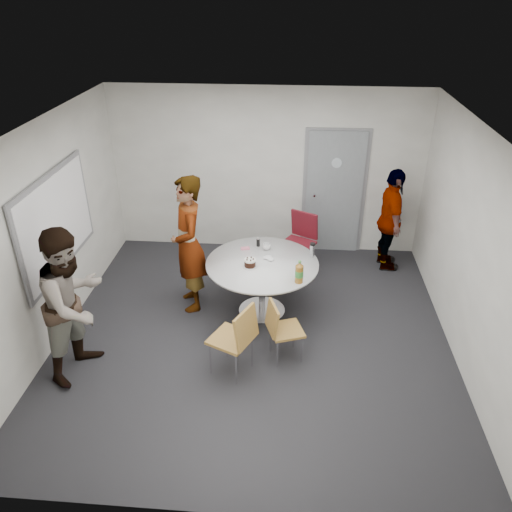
# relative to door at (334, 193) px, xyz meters

# --- Properties ---
(floor) EXTENTS (5.00, 5.00, 0.00)m
(floor) POSITION_rel_door_xyz_m (-1.10, -2.48, -1.03)
(floor) COLOR black
(floor) RESTS_ON ground
(ceiling) EXTENTS (5.00, 5.00, 0.00)m
(ceiling) POSITION_rel_door_xyz_m (-1.10, -2.48, 1.67)
(ceiling) COLOR silver
(ceiling) RESTS_ON wall_back
(wall_back) EXTENTS (5.00, 0.00, 5.00)m
(wall_back) POSITION_rel_door_xyz_m (-1.10, 0.02, 0.32)
(wall_back) COLOR #B9B7B0
(wall_back) RESTS_ON floor
(wall_left) EXTENTS (0.00, 5.00, 5.00)m
(wall_left) POSITION_rel_door_xyz_m (-3.60, -2.48, 0.32)
(wall_left) COLOR #B9B7B0
(wall_left) RESTS_ON floor
(wall_right) EXTENTS (0.00, 5.00, 5.00)m
(wall_right) POSITION_rel_door_xyz_m (1.40, -2.48, 0.32)
(wall_right) COLOR #B9B7B0
(wall_right) RESTS_ON floor
(wall_front) EXTENTS (5.00, 0.00, 5.00)m
(wall_front) POSITION_rel_door_xyz_m (-1.10, -4.98, 0.32)
(wall_front) COLOR #B9B7B0
(wall_front) RESTS_ON floor
(door) EXTENTS (1.02, 0.17, 2.12)m
(door) POSITION_rel_door_xyz_m (0.00, 0.00, 0.00)
(door) COLOR slate
(door) RESTS_ON wall_back
(whiteboard) EXTENTS (0.04, 1.90, 1.25)m
(whiteboard) POSITION_rel_door_xyz_m (-3.56, -2.28, 0.42)
(whiteboard) COLOR gray
(whiteboard) RESTS_ON wall_left
(table) EXTENTS (1.50, 1.50, 1.09)m
(table) POSITION_rel_door_xyz_m (-1.01, -1.94, -0.35)
(table) COLOR silver
(table) RESTS_ON floor
(chair_near_left) EXTENTS (0.61, 0.59, 0.92)m
(chair_near_left) POSITION_rel_door_xyz_m (-1.22, -3.20, -0.47)
(chair_near_left) COLOR olive
(chair_near_left) RESTS_ON floor
(chair_near_right) EXTENTS (0.51, 0.48, 0.79)m
(chair_near_right) POSITION_rel_door_xyz_m (-0.75, -2.89, -0.55)
(chair_near_right) COLOR olive
(chair_near_right) RESTS_ON floor
(chair_far) EXTENTS (0.64, 0.66, 0.97)m
(chair_far) POSITION_rel_door_xyz_m (-0.52, -0.75, -0.43)
(chair_far) COLOR maroon
(chair_far) RESTS_ON floor
(person_main) EXTENTS (0.67, 0.82, 1.92)m
(person_main) POSITION_rel_door_xyz_m (-2.03, -1.83, -0.07)
(person_main) COLOR #A5C6EA
(person_main) RESTS_ON floor
(person_left) EXTENTS (0.93, 1.06, 1.84)m
(person_left) POSITION_rel_door_xyz_m (-3.05, -3.23, -0.11)
(person_left) COLOR white
(person_left) RESTS_ON floor
(person_right) EXTENTS (0.45, 0.98, 1.64)m
(person_right) POSITION_rel_door_xyz_m (0.85, -0.53, -0.21)
(person_right) COLOR black
(person_right) RESTS_ON floor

